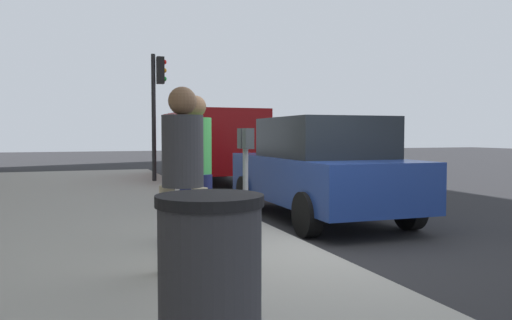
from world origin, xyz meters
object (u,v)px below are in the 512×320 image
at_px(parked_sedan_near, 320,168).
at_px(parked_van_far, 211,142).
at_px(pedestrian_at_meter, 195,156).
at_px(traffic_signal, 157,96).
at_px(parking_meter, 246,159).
at_px(trash_bin, 210,287).
at_px(pedestrian_bystander, 183,165).

height_order(parked_sedan_near, parked_van_far, parked_van_far).
distance_m(pedestrian_at_meter, parked_van_far, 9.68).
bearing_deg(traffic_signal, parking_meter, 178.51).
bearing_deg(pedestrian_at_meter, parking_meter, -15.69).
relative_size(parked_sedan_near, trash_bin, 4.39).
xyz_separation_m(parked_sedan_near, trash_bin, (-5.27, 3.37, -0.24)).
distance_m(parking_meter, pedestrian_at_meter, 0.70).
distance_m(parking_meter, traffic_signal, 8.56).
distance_m(pedestrian_at_meter, trash_bin, 3.48).
bearing_deg(trash_bin, parked_sedan_near, -32.61).
bearing_deg(parking_meter, pedestrian_at_meter, 100.21).
xyz_separation_m(parking_meter, traffic_signal, (8.44, -0.22, 1.41)).
bearing_deg(traffic_signal, trash_bin, 172.30).
bearing_deg(parking_meter, parked_van_far, -12.16).
height_order(pedestrian_at_meter, parked_van_far, parked_van_far).
height_order(parking_meter, pedestrian_at_meter, pedestrian_at_meter).
relative_size(traffic_signal, trash_bin, 3.56).
height_order(pedestrian_at_meter, pedestrian_bystander, pedestrian_at_meter).
bearing_deg(traffic_signal, parked_van_far, -67.12).
bearing_deg(parked_van_far, traffic_signal, 112.88).
relative_size(parked_sedan_near, traffic_signal, 1.23).
bearing_deg(pedestrian_bystander, parked_sedan_near, 6.94).
xyz_separation_m(parked_sedan_near, parked_van_far, (7.40, -0.00, 0.36)).
relative_size(parked_sedan_near, parked_van_far, 0.85).
relative_size(pedestrian_at_meter, pedestrian_bystander, 1.01).
height_order(parked_van_far, trash_bin, parked_van_far).
distance_m(traffic_signal, trash_bin, 12.18).
bearing_deg(pedestrian_at_meter, traffic_signal, 58.08).
bearing_deg(traffic_signal, pedestrian_bystander, 172.31).
bearing_deg(pedestrian_bystander, parked_van_far, 34.39).
bearing_deg(parked_van_far, trash_bin, 165.09).
bearing_deg(parking_meter, parked_sedan_near, -47.97).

